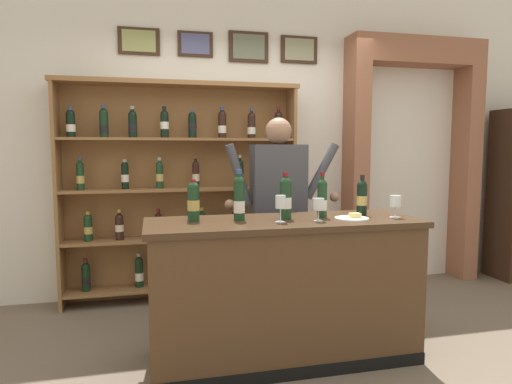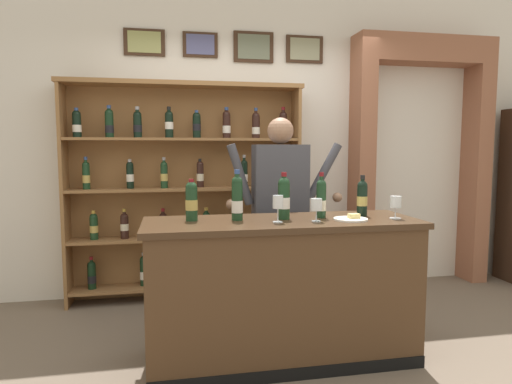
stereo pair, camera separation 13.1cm
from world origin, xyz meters
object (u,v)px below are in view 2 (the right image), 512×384
wine_glass_center (278,204)px  shopkeeper (280,196)px  wine_shelf (185,185)px  tasting_bottle_super_tuscan (284,197)px  tasting_counter (282,290)px  tasting_bottle_prosecco (362,197)px  wine_glass_right (396,203)px  tasting_bottle_chianti (321,198)px  wine_glass_left (316,206)px  cheese_plate (351,219)px  tasting_bottle_brunello (191,200)px  tasting_bottle_grappa (237,198)px

wine_glass_center → shopkeeper: bearing=74.8°
wine_shelf → tasting_bottle_super_tuscan: wine_shelf is taller
tasting_counter → wine_glass_center: bearing=-119.9°
tasting_counter → tasting_bottle_super_tuscan: 0.63m
tasting_bottle_prosecco → wine_glass_right: tasting_bottle_prosecco is taller
tasting_bottle_chianti → tasting_bottle_prosecco: bearing=3.4°
tasting_bottle_super_tuscan → wine_glass_center: (-0.07, -0.12, -0.03)m
tasting_bottle_prosecco → wine_glass_left: (-0.39, -0.17, -0.03)m
tasting_bottle_chianti → cheese_plate: size_ratio=1.38×
shopkeeper → tasting_bottle_brunello: shopkeeper is taller
wine_shelf → wine_glass_center: bearing=-70.3°
tasting_counter → tasting_bottle_chianti: size_ratio=5.85×
tasting_counter → cheese_plate: (0.45, -0.09, 0.49)m
cheese_plate → tasting_bottle_grappa: bearing=169.6°
wine_glass_right → tasting_bottle_super_tuscan: bearing=170.4°
tasting_bottle_brunello → wine_glass_center: size_ratio=1.57×
cheese_plate → wine_shelf: bearing=124.7°
wine_glass_right → tasting_bottle_prosecco: bearing=138.3°
tasting_counter → tasting_bottle_prosecco: bearing=5.5°
wine_glass_left → tasting_bottle_super_tuscan: bearing=142.5°
shopkeeper → tasting_bottle_brunello: size_ratio=6.11×
wine_glass_center → wine_glass_left: 0.25m
tasting_counter → wine_glass_center: wine_glass_center is taller
wine_glass_right → tasting_counter: bearing=172.8°
tasting_bottle_grappa → wine_shelf: bearing=102.1°
tasting_counter → wine_shelf: bearing=112.8°
tasting_counter → tasting_bottle_super_tuscan: size_ratio=5.79×
tasting_counter → wine_glass_center: (-0.05, -0.09, 0.60)m
cheese_plate → tasting_bottle_super_tuscan: bearing=164.0°
tasting_bottle_super_tuscan → wine_glass_left: 0.23m
tasting_bottle_brunello → tasting_bottle_grappa: bearing=-7.0°
tasting_counter → shopkeeper: (0.15, 0.67, 0.57)m
wine_shelf → wine_glass_left: bearing=-62.5°
tasting_bottle_chianti → wine_glass_right: (0.48, -0.14, -0.03)m
wine_shelf → cheese_plate: wine_shelf is taller
wine_glass_center → cheese_plate: (0.50, -0.00, -0.11)m
cheese_plate → wine_glass_left: bearing=-176.3°
wine_shelf → wine_glass_right: bearing=-48.0°
tasting_counter → wine_glass_left: bearing=-28.8°
wine_glass_left → tasting_counter: bearing=151.2°
tasting_bottle_chianti → wine_shelf: bearing=122.5°
tasting_counter → tasting_bottle_super_tuscan: tasting_bottle_super_tuscan is taller
tasting_counter → wine_glass_center: size_ratio=10.44×
tasting_bottle_super_tuscan → wine_glass_right: 0.76m
tasting_bottle_grappa → tasting_bottle_super_tuscan: size_ratio=1.06×
tasting_bottle_grappa → tasting_counter: bearing=-8.2°
tasting_counter → tasting_bottle_grappa: size_ratio=5.45×
shopkeeper → tasting_bottle_grappa: bearing=-125.7°
tasting_bottle_super_tuscan → tasting_bottle_prosecco: size_ratio=1.09×
wine_shelf → tasting_bottle_super_tuscan: 1.51m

